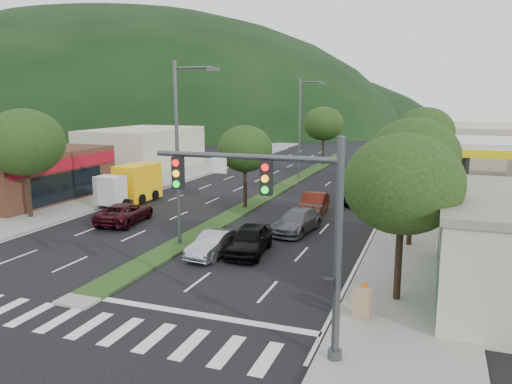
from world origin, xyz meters
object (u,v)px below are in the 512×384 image
at_px(tree_r_e, 428,129).
at_px(sedan_silver, 214,244).
at_px(tree_r_d, 425,132).
at_px(car_queue_c, 314,204).
at_px(car_queue_a, 249,240).
at_px(box_truck, 132,185).
at_px(car_queue_b, 297,221).
at_px(a_frame_sign, 362,301).
at_px(car_queue_d, 360,193).
at_px(tree_med_near, 245,149).
at_px(tree_r_a, 403,184).
at_px(tree_l_a, 25,142).
at_px(motorhome, 387,168).
at_px(tree_r_c, 420,148).
at_px(suv_maroon, 125,213).
at_px(tree_med_far, 324,124).
at_px(streetlight_mid, 302,123).
at_px(tree_r_b, 414,156).
at_px(traffic_signal, 287,213).
at_px(streetlight_near, 180,145).

distance_m(tree_r_e, sedan_silver, 34.64).
bearing_deg(tree_r_d, car_queue_c, -119.30).
distance_m(car_queue_a, car_queue_c, 10.05).
bearing_deg(box_truck, car_queue_b, 167.27).
relative_size(car_queue_c, a_frame_sign, 3.13).
relative_size(tree_r_e, car_queue_d, 1.22).
bearing_deg(tree_med_near, car_queue_c, -0.88).
relative_size(tree_r_a, tree_l_a, 0.92).
relative_size(tree_r_d, tree_r_e, 1.07).
bearing_deg(motorhome, a_frame_sign, -78.75).
relative_size(tree_med_near, car_queue_b, 1.27).
distance_m(tree_r_c, tree_med_near, 12.17).
distance_m(tree_r_e, tree_l_a, 38.73).
bearing_deg(sedan_silver, suv_maroon, 158.32).
height_order(tree_med_far, streetlight_mid, streetlight_mid).
bearing_deg(car_queue_d, car_queue_b, -110.22).
bearing_deg(car_queue_d, tree_r_e, 68.69).
xyz_separation_m(tree_r_a, car_queue_d, (-4.31, 18.92, -4.06)).
bearing_deg(tree_r_b, tree_med_far, 110.56).
bearing_deg(tree_med_far, tree_r_a, -73.30).
distance_m(sedan_silver, car_queue_c, 11.30).
bearing_deg(a_frame_sign, sedan_silver, 149.99).
bearing_deg(car_queue_a, streetlight_mid, 93.54).
relative_size(traffic_signal, sedan_silver, 1.80).
xyz_separation_m(sedan_silver, motorhome, (6.32, 23.79, 1.18)).
xyz_separation_m(tree_med_far, streetlight_mid, (0.21, -11.00, 0.58)).
xyz_separation_m(streetlight_mid, motorhome, (8.72, -2.29, -3.76)).
bearing_deg(tree_med_far, traffic_signal, -78.78).
xyz_separation_m(tree_r_c, car_queue_a, (-7.82, -12.08, -3.99)).
height_order(tree_l_a, box_truck, tree_l_a).
distance_m(car_queue_a, motorhome, 23.31).
distance_m(traffic_signal, box_truck, 25.97).
height_order(tree_r_e, box_truck, tree_r_e).
xyz_separation_m(tree_r_d, sedan_silver, (-9.40, -23.07, -4.54)).
xyz_separation_m(tree_r_b, motorhome, (-3.08, 18.71, -3.22)).
relative_size(tree_r_b, tree_med_far, 1.00).
height_order(tree_med_far, car_queue_c, tree_med_far).
height_order(tree_med_near, box_truck, tree_med_near).
relative_size(tree_r_c, sedan_silver, 1.67).
height_order(tree_r_b, tree_r_e, tree_r_b).
distance_m(tree_r_a, car_queue_c, 16.01).
bearing_deg(tree_r_c, traffic_signal, -97.85).
distance_m(traffic_signal, tree_r_e, 41.65).
distance_m(tree_med_far, car_queue_a, 36.57).
xyz_separation_m(traffic_signal, sedan_silver, (-6.43, 8.47, -4.00)).
xyz_separation_m(tree_r_d, streetlight_near, (-11.79, -22.00, 0.40)).
height_order(box_truck, a_frame_sign, box_truck).
height_order(tree_l_a, streetlight_near, streetlight_near).
distance_m(tree_med_near, motorhome, 15.75).
distance_m(traffic_signal, tree_r_d, 31.68).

